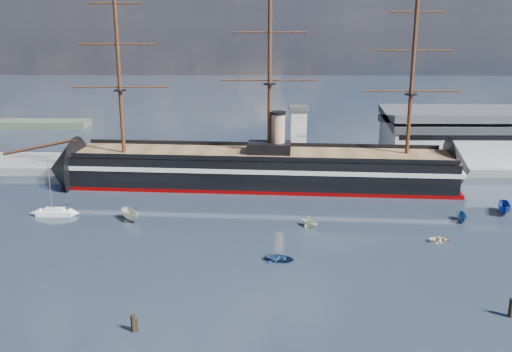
{
  "coord_description": "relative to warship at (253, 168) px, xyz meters",
  "views": [
    {
      "loc": [
        -5.72,
        -69.61,
        37.57
      ],
      "look_at": [
        -7.2,
        35.0,
        9.0
      ],
      "focal_mm": 40.0,
      "sensor_mm": 36.0,
      "label": 1
    }
  ],
  "objects": [
    {
      "name": "motorboat_b",
      "position": [
        5.15,
        -44.26,
        -4.04
      ],
      "size": [
        1.92,
        3.18,
        1.39
      ],
      "primitive_type": "imported",
      "rotation": [
        0.0,
        0.0,
        1.31
      ],
      "color": "navy",
      "rests_on": "ground"
    },
    {
      "name": "motorboat_e",
      "position": [
        33.73,
        -35.51,
        -4.04
      ],
      "size": [
        1.21,
        2.64,
        1.2
      ],
      "primitive_type": "imported",
      "rotation": [
        0.0,
        0.0,
        1.64
      ],
      "color": "beige",
      "rests_on": "ground"
    },
    {
      "name": "piling_near_left",
      "position": [
        -13.73,
        -66.15,
        -4.04
      ],
      "size": [
        0.64,
        0.64,
        2.98
      ],
      "primitive_type": "cylinder",
      "color": "black",
      "rests_on": "ground"
    },
    {
      "name": "quay",
      "position": [
        18.22,
        16.0,
        -4.04
      ],
      "size": [
        180.0,
        18.0,
        2.0
      ],
      "primitive_type": "cube",
      "color": "slate",
      "rests_on": "ground"
    },
    {
      "name": "motorboat_c",
      "position": [
        40.93,
        -24.88,
        -4.04
      ],
      "size": [
        5.28,
        2.46,
        2.04
      ],
      "primitive_type": "imported",
      "rotation": [
        0.0,
        0.0,
        -0.12
      ],
      "color": "#27507B",
      "rests_on": "ground"
    },
    {
      "name": "sailboat",
      "position": [
        -39.16,
        -22.62,
        -3.31
      ],
      "size": [
        7.14,
        2.11,
        11.41
      ],
      "rotation": [
        0.0,
        0.0,
        0.0
      ],
      "color": "white",
      "rests_on": "ground"
    },
    {
      "name": "quay_tower",
      "position": [
        11.22,
        13.0,
        5.72
      ],
      "size": [
        5.0,
        5.0,
        15.0
      ],
      "color": "silver",
      "rests_on": "ground"
    },
    {
      "name": "motorboat_f",
      "position": [
        50.94,
        -20.22,
        -4.04
      ],
      "size": [
        7.62,
        4.78,
        2.86
      ],
      "primitive_type": "imported",
      "rotation": [
        0.0,
        0.0,
        -0.33
      ],
      "color": "navy",
      "rests_on": "ground"
    },
    {
      "name": "warehouse",
      "position": [
        66.22,
        20.0,
        3.95
      ],
      "size": [
        63.0,
        21.0,
        11.6
      ],
      "color": "#B7BABC",
      "rests_on": "ground"
    },
    {
      "name": "warship",
      "position": [
        0.0,
        0.0,
        0.0
      ],
      "size": [
        113.41,
        22.44,
        53.94
      ],
      "rotation": [
        0.0,
        0.0,
        -0.07
      ],
      "color": "black",
      "rests_on": "ground"
    },
    {
      "name": "motorboat_a",
      "position": [
        -23.34,
        -25.37,
        -4.04
      ],
      "size": [
        7.19,
        6.32,
        2.82
      ],
      "primitive_type": "imported",
      "rotation": [
        0.0,
        0.0,
        0.65
      ],
      "color": "silver",
      "rests_on": "ground"
    },
    {
      "name": "piling_near_right",
      "position": [
        34.93,
        -61.88,
        -4.04
      ],
      "size": [
        0.64,
        0.64,
        3.37
      ],
      "primitive_type": "cylinder",
      "color": "black",
      "rests_on": "ground"
    },
    {
      "name": "motorboat_d",
      "position": [
        11.11,
        -28.18,
        -4.04
      ],
      "size": [
        6.21,
        6.35,
        2.27
      ],
      "primitive_type": "imported",
      "rotation": [
        0.0,
        0.0,
        0.81
      ],
      "color": "silver",
      "rests_on": "ground"
    },
    {
      "name": "ground",
      "position": [
        8.22,
        -20.0,
        -4.04
      ],
      "size": [
        600.0,
        600.0,
        0.0
      ],
      "primitive_type": "plane",
      "color": "#242F3F",
      "rests_on": "ground"
    }
  ]
}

